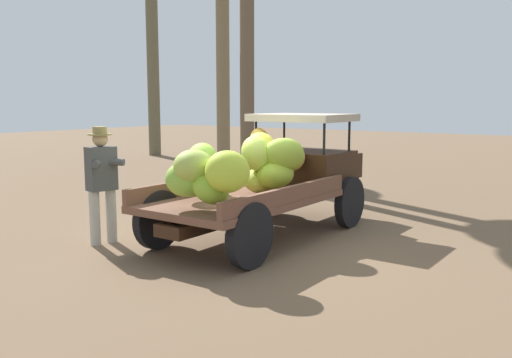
{
  "coord_description": "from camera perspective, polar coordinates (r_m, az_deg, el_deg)",
  "views": [
    {
      "loc": [
        -6.31,
        -4.76,
        2.06
      ],
      "look_at": [
        0.27,
        -0.06,
        0.92
      ],
      "focal_mm": 38.42,
      "sensor_mm": 36.0,
      "label": 1
    }
  ],
  "objects": [
    {
      "name": "ground_plane",
      "position": [
        8.17,
        -1.43,
        -6.57
      ],
      "size": [
        60.0,
        60.0,
        0.0
      ],
      "primitive_type": "plane",
      "color": "brown"
    },
    {
      "name": "truck",
      "position": [
        8.42,
        1.32,
        0.54
      ],
      "size": [
        4.52,
        2.0,
        1.86
      ],
      "rotation": [
        0.0,
        0.0,
        0.0
      ],
      "color": "#301C10",
      "rests_on": "ground"
    },
    {
      "name": "farmer",
      "position": [
        8.19,
        -15.76,
        0.09
      ],
      "size": [
        0.53,
        0.49,
        1.71
      ],
      "rotation": [
        0.0,
        0.0,
        -1.78
      ],
      "color": "#AFAEA1",
      "rests_on": "ground"
    }
  ]
}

